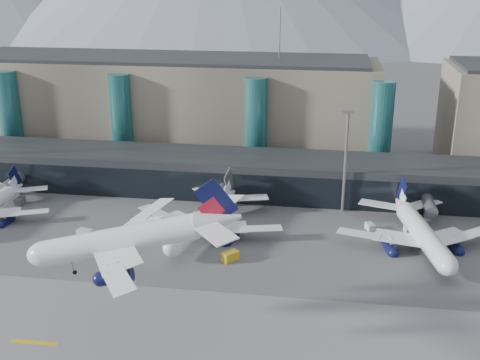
{
  "coord_description": "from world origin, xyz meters",
  "views": [
    {
      "loc": [
        25.12,
        -91.8,
        57.84
      ],
      "look_at": [
        6.71,
        32.0,
        12.71
      ],
      "focal_mm": 45.0,
      "sensor_mm": 36.0,
      "label": 1
    }
  ],
  "objects_px": {
    "lightmast_mid": "(346,156)",
    "hero_jet": "(140,231)",
    "veh_g": "(370,227)",
    "jet_parked_right": "(419,223)",
    "veh_f": "(20,201)",
    "veh_h": "(230,256)",
    "veh_a": "(85,233)",
    "veh_c": "(207,231)",
    "veh_d": "(410,228)",
    "jet_parked_mid": "(207,211)"
  },
  "relations": [
    {
      "from": "hero_jet",
      "to": "veh_c",
      "type": "bearing_deg",
      "value": 79.55
    },
    {
      "from": "veh_h",
      "to": "jet_parked_right",
      "type": "bearing_deg",
      "value": -29.25
    },
    {
      "from": "jet_parked_right",
      "to": "veh_d",
      "type": "distance_m",
      "value": 7.05
    },
    {
      "from": "veh_f",
      "to": "veh_h",
      "type": "distance_m",
      "value": 62.09
    },
    {
      "from": "jet_parked_mid",
      "to": "veh_f",
      "type": "xyz_separation_m",
      "value": [
        -50.34,
        7.83,
        -3.74
      ]
    },
    {
      "from": "veh_g",
      "to": "veh_d",
      "type": "bearing_deg",
      "value": 72.67
    },
    {
      "from": "lightmast_mid",
      "to": "jet_parked_mid",
      "type": "relative_size",
      "value": 0.67
    },
    {
      "from": "veh_g",
      "to": "veh_h",
      "type": "relative_size",
      "value": 0.75
    },
    {
      "from": "lightmast_mid",
      "to": "veh_a",
      "type": "relative_size",
      "value": 7.59
    },
    {
      "from": "jet_parked_mid",
      "to": "veh_d",
      "type": "xyz_separation_m",
      "value": [
        46.0,
        5.82,
        -3.88
      ]
    },
    {
      "from": "veh_d",
      "to": "hero_jet",
      "type": "bearing_deg",
      "value": -167.32
    },
    {
      "from": "veh_a",
      "to": "veh_h",
      "type": "height_order",
      "value": "veh_h"
    },
    {
      "from": "veh_c",
      "to": "veh_a",
      "type": "bearing_deg",
      "value": -159.48
    },
    {
      "from": "lightmast_mid",
      "to": "veh_g",
      "type": "bearing_deg",
      "value": -59.07
    },
    {
      "from": "veh_f",
      "to": "veh_g",
      "type": "bearing_deg",
      "value": -91.29
    },
    {
      "from": "veh_f",
      "to": "veh_h",
      "type": "xyz_separation_m",
      "value": [
        57.93,
        -22.34,
        0.08
      ]
    },
    {
      "from": "hero_jet",
      "to": "veh_h",
      "type": "bearing_deg",
      "value": 63.13
    },
    {
      "from": "lightmast_mid",
      "to": "veh_c",
      "type": "xyz_separation_m",
      "value": [
        -30.31,
        -18.71,
        -13.4
      ]
    },
    {
      "from": "veh_a",
      "to": "veh_f",
      "type": "distance_m",
      "value": 28.89
    },
    {
      "from": "jet_parked_mid",
      "to": "veh_g",
      "type": "xyz_separation_m",
      "value": [
        37.03,
        5.25,
        -3.85
      ]
    },
    {
      "from": "veh_c",
      "to": "veh_h",
      "type": "distance_m",
      "value": 13.29
    },
    {
      "from": "veh_a",
      "to": "veh_f",
      "type": "height_order",
      "value": "veh_a"
    },
    {
      "from": "hero_jet",
      "to": "veh_h",
      "type": "height_order",
      "value": "hero_jet"
    },
    {
      "from": "veh_f",
      "to": "veh_g",
      "type": "height_order",
      "value": "veh_f"
    },
    {
      "from": "lightmast_mid",
      "to": "veh_f",
      "type": "bearing_deg",
      "value": -174.61
    },
    {
      "from": "jet_parked_right",
      "to": "veh_g",
      "type": "bearing_deg",
      "value": 51.33
    },
    {
      "from": "lightmast_mid",
      "to": "veh_c",
      "type": "distance_m",
      "value": 38.06
    },
    {
      "from": "veh_h",
      "to": "hero_jet",
      "type": "bearing_deg",
      "value": -160.55
    },
    {
      "from": "jet_parked_mid",
      "to": "veh_d",
      "type": "bearing_deg",
      "value": -70.02
    },
    {
      "from": "veh_h",
      "to": "jet_parked_mid",
      "type": "bearing_deg",
      "value": 68.16
    },
    {
      "from": "veh_a",
      "to": "veh_h",
      "type": "bearing_deg",
      "value": 3.57
    },
    {
      "from": "veh_c",
      "to": "veh_d",
      "type": "xyz_separation_m",
      "value": [
        45.42,
        9.03,
        -0.27
      ]
    },
    {
      "from": "veh_c",
      "to": "veh_f",
      "type": "relative_size",
      "value": 1.16
    },
    {
      "from": "veh_c",
      "to": "veh_g",
      "type": "xyz_separation_m",
      "value": [
        36.46,
        8.46,
        -0.25
      ]
    },
    {
      "from": "jet_parked_right",
      "to": "lightmast_mid",
      "type": "bearing_deg",
      "value": 35.21
    },
    {
      "from": "veh_c",
      "to": "veh_g",
      "type": "relative_size",
      "value": 1.39
    },
    {
      "from": "veh_f",
      "to": "veh_g",
      "type": "xyz_separation_m",
      "value": [
        87.37,
        -2.59,
        -0.11
      ]
    },
    {
      "from": "veh_a",
      "to": "veh_h",
      "type": "xyz_separation_m",
      "value": [
        33.98,
        -6.19,
        0.02
      ]
    },
    {
      "from": "veh_g",
      "to": "jet_parked_right",
      "type": "bearing_deg",
      "value": 41.2
    },
    {
      "from": "veh_c",
      "to": "jet_parked_mid",
      "type": "bearing_deg",
      "value": 109.94
    },
    {
      "from": "hero_jet",
      "to": "veh_a",
      "type": "xyz_separation_m",
      "value": [
        -23.91,
        32.31,
        -16.89
      ]
    },
    {
      "from": "veh_a",
      "to": "veh_f",
      "type": "bearing_deg",
      "value": 159.91
    },
    {
      "from": "lightmast_mid",
      "to": "jet_parked_right",
      "type": "bearing_deg",
      "value": -43.96
    },
    {
      "from": "jet_parked_mid",
      "to": "veh_g",
      "type": "relative_size",
      "value": 14.42
    },
    {
      "from": "veh_f",
      "to": "veh_a",
      "type": "bearing_deg",
      "value": -123.58
    },
    {
      "from": "veh_a",
      "to": "veh_c",
      "type": "distance_m",
      "value": 27.43
    },
    {
      "from": "veh_g",
      "to": "veh_f",
      "type": "bearing_deg",
      "value": -112.67
    },
    {
      "from": "veh_c",
      "to": "jet_parked_right",
      "type": "bearing_deg",
      "value": 13.78
    },
    {
      "from": "lightmast_mid",
      "to": "hero_jet",
      "type": "xyz_separation_m",
      "value": [
        -33.36,
        -56.12,
        3.42
      ]
    },
    {
      "from": "veh_a",
      "to": "veh_c",
      "type": "bearing_deg",
      "value": 24.61
    }
  ]
}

